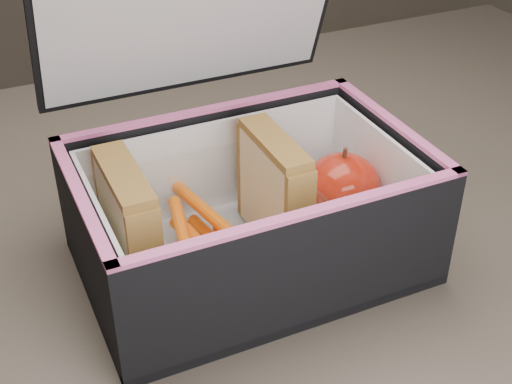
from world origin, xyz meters
The scene contains 8 objects.
kitchen_table centered at (0.00, 0.00, 0.66)m, with size 1.20×0.80×0.75m.
lunch_bag centered at (-0.04, -0.05, 0.81)m, with size 0.28×0.25×0.27m.
plastic_tub centered at (-0.07, -0.04, 0.80)m, with size 0.17×0.12×0.07m, color white, non-canonical shape.
sandwich_left centered at (-0.14, -0.04, 0.82)m, with size 0.03×0.09×0.10m.
sandwich_right centered at (-0.01, -0.04, 0.82)m, with size 0.02×0.09×0.10m.
carrot_sticks centered at (-0.07, -0.05, 0.78)m, with size 0.06×0.15×0.03m.
paper_napkin centered at (0.05, -0.04, 0.77)m, with size 0.07×0.08×0.01m, color white.
red_apple centered at (0.05, -0.05, 0.80)m, with size 0.08×0.08×0.07m.
Camera 1 is at (-0.23, -0.49, 1.14)m, focal length 50.00 mm.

